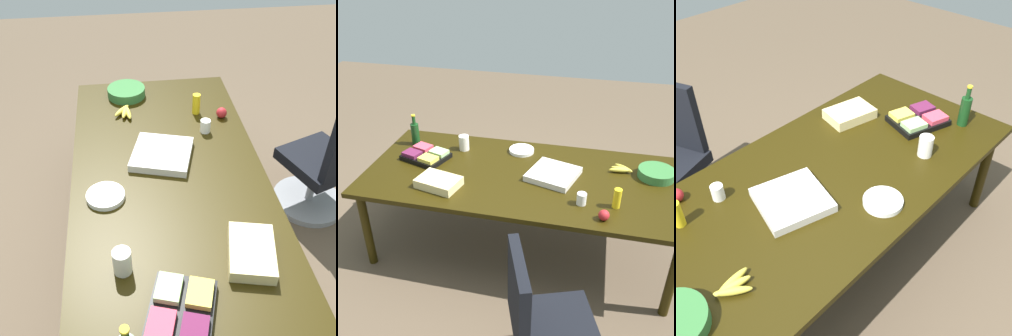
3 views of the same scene
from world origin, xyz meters
The scene contains 12 objects.
ground_plane centered at (0.00, 0.00, 0.00)m, with size 10.00×10.00×0.00m, color brown.
conference_table centered at (0.00, 0.00, 0.69)m, with size 2.54×1.18×0.74m.
banana_bunch centered at (-0.79, -0.23, 0.77)m, with size 0.20×0.14×0.04m.
wine_bottle centered at (1.06, -0.31, 0.86)m, with size 0.09×0.09×0.29m.
paper_cup centered at (-0.50, 0.30, 0.79)m, with size 0.07×0.07×0.09m, color white.
mayo_jar centered at (0.59, -0.31, 0.81)m, with size 0.09×0.09×0.14m, color white.
pizza_box centered at (-0.25, -0.02, 0.77)m, with size 0.36×0.36×0.05m, color silver.
fruit_platter centered at (0.86, -0.07, 0.78)m, with size 0.43×0.38×0.07m.
paper_plate_stack centered at (0.08, -0.38, 0.76)m, with size 0.22×0.22×0.03m, color white.
apple_red centered at (-0.66, 0.46, 0.78)m, with size 0.08×0.08×0.08m, color #AD2025.
mustard_bottle centered at (-0.74, 0.28, 0.82)m, with size 0.06×0.06×0.15m, color yellow.
sheet_cake centered at (0.59, 0.32, 0.78)m, with size 0.32×0.22×0.07m, color beige.
Camera 3 is at (-1.20, -1.28, 2.29)m, focal length 42.97 mm.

